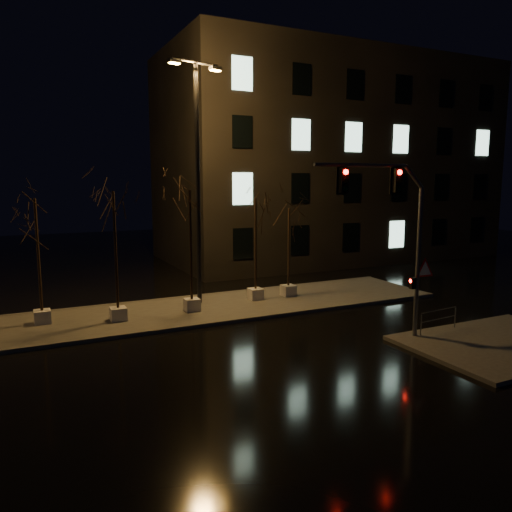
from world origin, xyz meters
TOP-DOWN VIEW (x-y plane):
  - ground at (0.00, 0.00)m, footprint 90.00×90.00m
  - median at (0.00, 6.00)m, footprint 22.00×5.00m
  - sidewalk_corner at (7.50, -3.50)m, footprint 7.00×5.00m
  - building at (14.00, 18.00)m, footprint 25.00×12.00m
  - tree_0 at (-7.60, 6.47)m, footprint 1.80×1.80m
  - tree_1 at (-4.68, 5.55)m, footprint 1.80×1.80m
  - tree_2 at (-1.38, 5.69)m, footprint 1.80×1.80m
  - tree_3 at (2.16, 6.38)m, footprint 1.80×1.80m
  - tree_4 at (4.01, 6.35)m, footprint 1.80×1.80m
  - traffic_signal_mast at (4.05, -1.45)m, footprint 5.27×0.38m
  - streetlight_main at (-0.58, 6.93)m, footprint 2.76×1.04m
  - guard_rail_a at (6.31, -1.50)m, footprint 2.03×0.23m

SIDE VIEW (x-z plane):
  - ground at x=0.00m, z-range 0.00..0.00m
  - median at x=0.00m, z-range 0.00..0.15m
  - sidewalk_corner at x=7.50m, z-range 0.00..0.15m
  - guard_rail_a at x=6.31m, z-range 0.28..1.16m
  - tree_4 at x=4.01m, z-range 1.34..5.92m
  - tree_3 at x=2.16m, z-range 1.47..6.58m
  - tree_0 at x=-7.60m, z-range 1.52..6.81m
  - traffic_signal_mast at x=4.05m, z-range 1.16..7.60m
  - tree_1 at x=-4.68m, z-range 1.59..7.17m
  - tree_2 at x=-1.38m, z-range 1.59..7.17m
  - streetlight_main at x=-0.58m, z-range 1.01..12.18m
  - building at x=14.00m, z-range 0.00..15.00m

